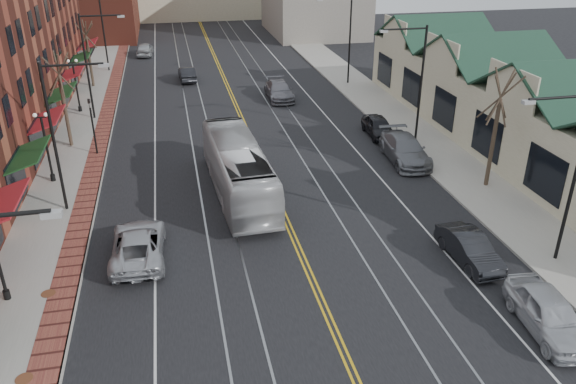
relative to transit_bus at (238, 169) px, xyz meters
name	(u,v)px	position (x,y,z in m)	size (l,w,h in m)	color
sidewalk_left	(68,181)	(-10.00, 3.81, -1.49)	(4.00, 120.00, 0.15)	gray
sidewalk_right	(434,150)	(14.00, 3.81, -1.49)	(4.00, 120.00, 0.15)	gray
building_right	(518,113)	(20.00, 3.81, 0.73)	(8.00, 36.00, 4.60)	#B9B08E
streetlight_l_1	(60,123)	(-9.05, -0.19, 3.46)	(3.33, 0.25, 8.00)	black
streetlight_l_2	(91,56)	(-9.05, 15.81, 3.46)	(3.33, 0.25, 8.00)	black
streetlight_l_3	(107,22)	(-9.05, 31.81, 3.46)	(3.33, 0.25, 8.00)	black
streetlight_r_0	(569,162)	(13.05, -10.19, 3.46)	(3.33, 0.25, 8.00)	black
streetlight_r_1	(416,73)	(13.05, 5.81, 3.46)	(3.33, 0.25, 8.00)	black
streetlight_r_2	(346,31)	(13.05, 21.81, 3.46)	(3.33, 0.25, 8.00)	black
lamppost_l_2	(47,149)	(-10.80, 3.81, 0.63)	(0.84, 0.28, 4.27)	black
lamppost_l_3	(76,87)	(-10.80, 17.81, 0.63)	(0.84, 0.28, 4.27)	black
tree_left_near	(63,98)	(-10.50, 9.81, 1.95)	(1.78, 1.37, 6.48)	#382B21
tree_left_far	(89,52)	(-10.50, 25.81, 1.71)	(1.66, 1.28, 6.02)	#382B21
tree_right_mid	(495,127)	(14.50, -2.19, 2.18)	(1.90, 1.46, 6.93)	#382B21
manhole_mid	(24,379)	(-9.20, -13.19, -1.41)	(0.60, 0.60, 0.02)	#592D19
manhole_far	(48,293)	(-9.20, -8.19, -1.41)	(0.60, 0.60, 0.02)	#592D19
traffic_signal	(92,122)	(-8.60, 7.81, 0.78)	(0.18, 0.15, 3.80)	black
transit_bus	(238,169)	(0.00, 0.00, 0.00)	(2.63, 11.25, 3.14)	silver
parked_suv	(138,244)	(-5.50, -5.85, -0.84)	(2.40, 5.21, 1.45)	#B3B5BA
parked_car_a	(549,313)	(10.06, -14.46, -0.79)	(1.85, 4.59, 1.56)	#BABCC2
parked_car_b	(470,248)	(9.50, -9.36, -0.89)	(1.44, 4.14, 1.36)	black
parked_car_c	(405,149)	(11.30, 2.61, -0.75)	(2.29, 5.63, 1.63)	slate
parked_car_d	(379,127)	(11.30, 7.50, -0.85)	(1.69, 4.20, 1.43)	black
distant_car_left	(187,74)	(-1.65, 26.29, -0.88)	(1.45, 4.15, 1.37)	black
distant_car_right	(279,90)	(6.02, 18.38, -0.81)	(2.12, 5.22, 1.52)	slate
distant_car_far	(145,49)	(-5.88, 38.87, -0.82)	(1.77, 4.41, 1.50)	#A7AAAE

